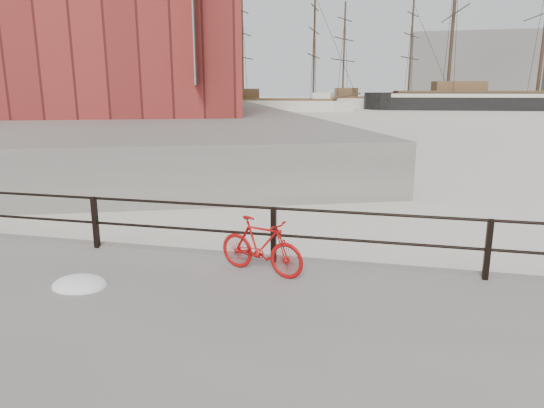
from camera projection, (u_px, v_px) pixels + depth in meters
The scene contains 13 objects.
ground at pixel (481, 295), 8.03m from camera, with size 400.00×400.00×0.00m, color white.
far_quay at pixel (164, 103), 84.91m from camera, with size 24.00×150.00×1.80m, color gray.
guardrail at pixel (488, 250), 7.69m from camera, with size 28.00×0.10×1.00m, color black, non-canonical shape.
bicycle at pixel (261, 246), 7.96m from camera, with size 1.57×0.23×0.95m, color #A90C0B.
barque_black at pixel (535, 110), 78.00m from camera, with size 60.84×19.91×34.37m, color black, non-canonical shape.
schooner_mid at pixel (373, 108), 86.14m from camera, with size 26.33×11.14×19.17m, color beige, non-canonical shape.
schooner_left at pixel (278, 110), 76.99m from camera, with size 25.04×11.38×18.96m, color silver, non-canonical shape.
workboat_near at pixel (147, 129), 41.33m from camera, with size 10.57×3.52×7.00m, color black, non-canonical shape.
workboat_far at pixel (98, 120), 53.04m from camera, with size 11.69×4.04×7.00m, color black, non-canonical shape.
apartment_cream at pixel (142, 26), 72.34m from camera, with size 20.00×15.00×21.20m, color beige.
apartment_grey at pixel (154, 35), 93.25m from camera, with size 22.00×15.00×23.20m, color #ABABA5.
apartment_brick at pixel (162, 50), 115.60m from camera, with size 24.00×15.00×21.20m, color brown.
industrial_west at pixel (470, 68), 134.05m from camera, with size 32.00×18.00×18.00m, color gray.
Camera 1 is at (-1.67, -8.06, 3.34)m, focal length 32.00 mm.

